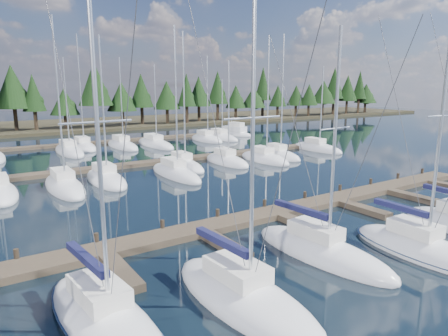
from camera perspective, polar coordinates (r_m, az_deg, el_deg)
ground at (r=37.92m, az=-4.74°, el=-1.95°), size 260.00×260.00×0.00m
far_shore at (r=94.45m, az=-22.60°, el=5.58°), size 220.00×30.00×0.60m
main_dock at (r=27.85m, az=7.94°, el=-6.68°), size 44.00×6.13×0.90m
back_docks at (r=55.56m, az=-14.50°, el=2.30°), size 50.00×21.80×0.40m
front_sailboat_1 at (r=16.68m, az=-16.67°, el=-20.10°), size 3.85×9.36×14.10m
front_sailboat_2 at (r=17.54m, az=2.72°, el=-17.87°), size 3.56×8.88×14.10m
front_sailboat_3 at (r=22.29m, az=13.65°, el=-11.49°), size 3.34×9.02×12.50m
front_sailboat_4 at (r=24.40m, az=26.14°, el=-10.32°), size 3.05×8.28×13.56m
back_sailboat_rows at (r=50.77m, az=-12.41°, el=1.61°), size 47.89×32.07×16.58m
motor_yacht_right at (r=73.30m, az=1.56°, el=5.06°), size 4.36×8.13×3.86m
tree_line at (r=84.25m, az=-22.38°, el=9.97°), size 183.83×11.18×14.53m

